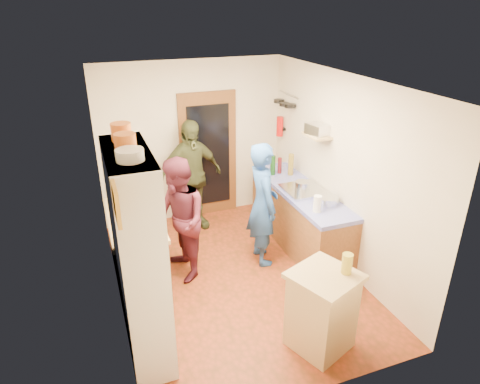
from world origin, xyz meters
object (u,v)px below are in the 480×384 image
right_counter_base (299,218)px  person_left (180,219)px  person_hob (266,205)px  person_back (192,176)px  island_base (321,313)px  hutch_body (139,257)px

right_counter_base → person_left: 1.88m
person_hob → person_back: (-0.69, 1.30, 0.03)m
person_left → person_back: person_back is taller
person_left → person_back: bearing=152.5°
island_base → person_left: bearing=119.8°
island_base → person_hob: (0.12, 1.73, 0.44)m
person_hob → person_back: 1.47m
hutch_body → person_back: 2.63m
right_counter_base → person_left: person_left is taller
person_hob → person_back: bearing=32.5°
island_base → person_hob: person_hob is taller
island_base → person_left: size_ratio=0.52×
person_hob → person_left: bearing=90.1°
right_counter_base → person_left: size_ratio=1.33×
person_left → person_back: 1.30m
island_base → right_counter_base: bearing=68.5°
person_hob → person_left: 1.17m
right_counter_base → island_base: bearing=-111.5°
island_base → person_back: 3.12m
hutch_body → person_left: (0.68, 1.15, -0.27)m
person_hob → island_base: bearing=-179.3°
hutch_body → right_counter_base: 2.90m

